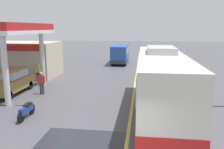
% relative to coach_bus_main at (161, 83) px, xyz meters
% --- Properties ---
extents(ground, '(120.00, 120.00, 0.00)m').
position_rel_coach_bus_main_xyz_m(ground, '(-1.64, 12.67, -1.72)').
color(ground, '#4C4C51').
extents(lane_divider_stripe, '(0.16, 50.00, 0.01)m').
position_rel_coach_bus_main_xyz_m(lane_divider_stripe, '(-1.64, 7.67, -1.72)').
color(lane_divider_stripe, '#D8CC4C').
rests_on(lane_divider_stripe, ground).
extents(coach_bus_main, '(2.60, 11.04, 3.69)m').
position_rel_coach_bus_main_xyz_m(coach_bus_main, '(0.00, 0.00, 0.00)').
color(coach_bus_main, silver).
rests_on(coach_bus_main, ground).
extents(gas_station_roadside, '(9.10, 11.95, 5.10)m').
position_rel_coach_bus_main_xyz_m(gas_station_roadside, '(-13.04, 6.85, 0.91)').
color(gas_station_roadside, '#B21E1E').
rests_on(gas_station_roadside, ground).
extents(car_at_pump, '(1.70, 4.20, 1.82)m').
position_rel_coach_bus_main_xyz_m(car_at_pump, '(-10.62, 2.51, -0.71)').
color(car_at_pump, olive).
rests_on(car_at_pump, ground).
extents(minibus_opposing_lane, '(2.04, 6.13, 2.44)m').
position_rel_coach_bus_main_xyz_m(minibus_opposing_lane, '(-4.08, 18.54, -0.25)').
color(minibus_opposing_lane, '#264C9E').
rests_on(minibus_opposing_lane, ground).
extents(motorcycle_parked_forecourt, '(0.55, 1.80, 0.92)m').
position_rel_coach_bus_main_xyz_m(motorcycle_parked_forecourt, '(-7.17, -1.89, -1.28)').
color(motorcycle_parked_forecourt, black).
rests_on(motorcycle_parked_forecourt, ground).
extents(pedestrian_near_pump, '(0.55, 0.22, 1.66)m').
position_rel_coach_bus_main_xyz_m(pedestrian_near_pump, '(-10.35, 6.61, -0.79)').
color(pedestrian_near_pump, '#33333F').
rests_on(pedestrian_near_pump, ground).
extents(pedestrian_by_shop, '(0.55, 0.22, 1.66)m').
position_rel_coach_bus_main_xyz_m(pedestrian_by_shop, '(-8.32, 2.69, -0.79)').
color(pedestrian_by_shop, '#33333F').
rests_on(pedestrian_by_shop, ground).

